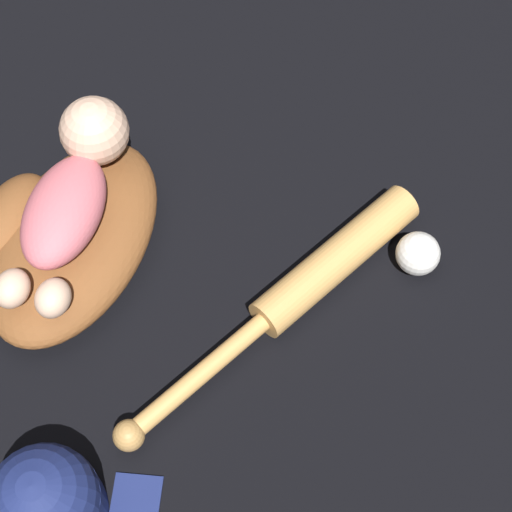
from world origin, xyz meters
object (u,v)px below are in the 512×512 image
at_px(baseball_glove, 64,236).
at_px(baby_figure, 73,187).
at_px(baseball_bat, 307,284).
at_px(baseball, 418,254).
at_px(baseball_cap, 47,503).

relative_size(baseball_glove, baby_figure, 1.10).
distance_m(baseball_bat, baseball, 0.18).
height_order(baseball_glove, baseball_bat, baseball_glove).
bearing_deg(baby_figure, baseball, -72.83).
bearing_deg(baseball_glove, baseball_bat, -77.93).
distance_m(baseball_bat, baseball_cap, 0.48).
relative_size(baby_figure, baseball, 5.19).
bearing_deg(baseball_bat, baby_figure, 96.16).
xyz_separation_m(baseball_glove, baby_figure, (0.04, -0.01, 0.09)).
bearing_deg(baseball_cap, baseball_glove, 27.32).
distance_m(baby_figure, baseball, 0.53).
height_order(baseball_glove, baseball_cap, baseball_cap).
relative_size(baseball_glove, baseball_bat, 0.71).
distance_m(baby_figure, baseball_cap, 0.44).
xyz_separation_m(baseball_glove, baseball_bat, (0.08, -0.37, -0.01)).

